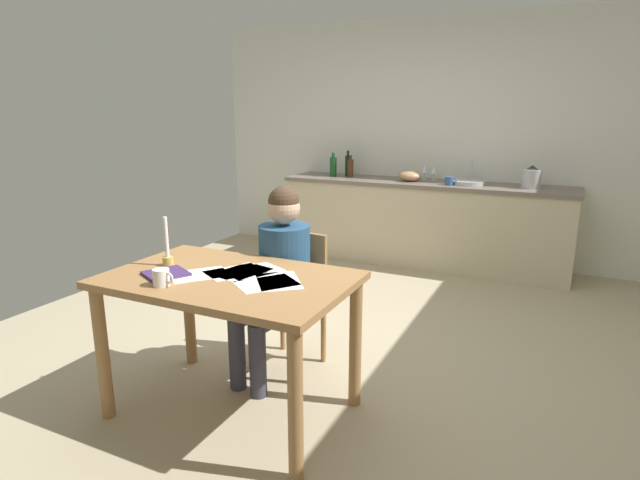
{
  "coord_description": "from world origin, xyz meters",
  "views": [
    {
      "loc": [
        1.37,
        -3.17,
        1.65
      ],
      "look_at": [
        0.01,
        -0.34,
        0.85
      ],
      "focal_mm": 29.07,
      "sensor_mm": 36.0,
      "label": 1
    }
  ],
  "objects": [
    {
      "name": "sink_unit",
      "position": [
        0.45,
        2.24,
        0.92
      ],
      "size": [
        0.36,
        0.36,
        0.24
      ],
      "color": "#B2B7BC",
      "rests_on": "kitchen_counter"
    },
    {
      "name": "chair_at_table",
      "position": [
        -0.16,
        -0.39,
        0.49
      ],
      "size": [
        0.45,
        0.45,
        0.87
      ],
      "color": "#9E7042",
      "rests_on": "ground"
    },
    {
      "name": "wine_glass_near_sink",
      "position": [
        0.06,
        2.39,
        1.01
      ],
      "size": [
        0.07,
        0.07,
        0.15
      ],
      "color": "silver",
      "rests_on": "kitchen_counter"
    },
    {
      "name": "book_magazine",
      "position": [
        -0.5,
        -1.17,
        0.8
      ],
      "size": [
        0.27,
        0.27,
        0.02
      ],
      "primitive_type": "cube",
      "rotation": [
        0.0,
        0.0,
        -0.47
      ],
      "color": "#422B61",
      "rests_on": "dining_table"
    },
    {
      "name": "wine_glass_by_kettle",
      "position": [
        -0.04,
        2.39,
        1.01
      ],
      "size": [
        0.07,
        0.07,
        0.15
      ],
      "color": "silver",
      "rests_on": "kitchen_counter"
    },
    {
      "name": "wall_back",
      "position": [
        0.0,
        2.6,
        1.3
      ],
      "size": [
        5.2,
        0.12,
        2.6
      ],
      "primitive_type": "cube",
      "color": "silver",
      "rests_on": "ground"
    },
    {
      "name": "paper_envelope",
      "position": [
        -0.34,
        -1.09,
        0.79
      ],
      "size": [
        0.35,
        0.36,
        0.0
      ],
      "primitive_type": "cube",
      "rotation": [
        0.0,
        0.0,
        -0.68
      ],
      "color": "white",
      "rests_on": "dining_table"
    },
    {
      "name": "ground_plane",
      "position": [
        0.0,
        0.0,
        -0.02
      ],
      "size": [
        5.2,
        5.2,
        0.04
      ],
      "primitive_type": "cube",
      "color": "tan"
    },
    {
      "name": "paper_letter",
      "position": [
        -0.11,
        -0.91,
        0.79
      ],
      "size": [
        0.32,
        0.36,
        0.0
      ],
      "primitive_type": "cube",
      "rotation": [
        0.0,
        0.0,
        -0.46
      ],
      "color": "white",
      "rests_on": "dining_table"
    },
    {
      "name": "bottle_wine_red",
      "position": [
        -0.87,
        2.28,
        1.0
      ],
      "size": [
        0.07,
        0.07,
        0.24
      ],
      "color": "#593319",
      "rests_on": "kitchen_counter"
    },
    {
      "name": "paper_bill",
      "position": [
        -0.17,
        -0.95,
        0.79
      ],
      "size": [
        0.27,
        0.34,
        0.0
      ],
      "primitive_type": "cube",
      "rotation": [
        0.0,
        0.0,
        -0.23
      ],
      "color": "white",
      "rests_on": "dining_table"
    },
    {
      "name": "paper_notice",
      "position": [
        0.09,
        -1.0,
        0.79
      ],
      "size": [
        0.35,
        0.36,
        0.0
      ],
      "primitive_type": "cube",
      "rotation": [
        0.0,
        0.0,
        0.68
      ],
      "color": "white",
      "rests_on": "dining_table"
    },
    {
      "name": "paper_receipt",
      "position": [
        -0.2,
        -0.96,
        0.79
      ],
      "size": [
        0.33,
        0.36,
        0.0
      ],
      "primitive_type": "cube",
      "rotation": [
        0.0,
        0.0,
        -0.54
      ],
      "color": "white",
      "rests_on": "dining_table"
    },
    {
      "name": "bottle_oil",
      "position": [
        -1.05,
        2.22,
        1.01
      ],
      "size": [
        0.08,
        0.08,
        0.27
      ],
      "color": "#194C23",
      "rests_on": "kitchen_counter"
    },
    {
      "name": "paper_flyer",
      "position": [
        0.06,
        -1.05,
        0.79
      ],
      "size": [
        0.34,
        0.36,
        0.0
      ],
      "primitive_type": "cube",
      "rotation": [
        0.0,
        0.0,
        -0.63
      ],
      "color": "white",
      "rests_on": "dining_table"
    },
    {
      "name": "kitchen_counter",
      "position": [
        0.0,
        2.24,
        0.45
      ],
      "size": [
        3.04,
        0.64,
        0.9
      ],
      "color": "beige",
      "rests_on": "ground"
    },
    {
      "name": "dining_table",
      "position": [
        -0.19,
        -1.04,
        0.67
      ],
      "size": [
        1.29,
        0.83,
        0.79
      ],
      "color": "#9E7042",
      "rests_on": "ground"
    },
    {
      "name": "person_seated",
      "position": [
        -0.18,
        -0.53,
        0.68
      ],
      "size": [
        0.37,
        0.62,
        1.19
      ],
      "color": "navy",
      "rests_on": "ground"
    },
    {
      "name": "mixing_bowl",
      "position": [
        -0.15,
        2.22,
        0.95
      ],
      "size": [
        0.24,
        0.24,
        0.11
      ],
      "primitive_type": "ellipsoid",
      "color": "tan",
      "rests_on": "kitchen_counter"
    },
    {
      "name": "stovetop_kettle",
      "position": [
        1.05,
        2.24,
        1.0
      ],
      "size": [
        0.18,
        0.18,
        0.22
      ],
      "color": "#B7BABF",
      "rests_on": "kitchen_counter"
    },
    {
      "name": "bottle_vinegar",
      "position": [
        -0.92,
        2.34,
        1.02
      ],
      "size": [
        0.06,
        0.06,
        0.29
      ],
      "color": "black",
      "rests_on": "kitchen_counter"
    },
    {
      "name": "coffee_mug",
      "position": [
        -0.4,
        -1.31,
        0.83
      ],
      "size": [
        0.12,
        0.08,
        0.09
      ],
      "color": "white",
      "rests_on": "dining_table"
    },
    {
      "name": "candlestick",
      "position": [
        -0.61,
        -1.03,
        0.87
      ],
      "size": [
        0.06,
        0.06,
        0.28
      ],
      "color": "gold",
      "rests_on": "dining_table"
    },
    {
      "name": "teacup_on_counter",
      "position": [
        0.29,
        2.09,
        0.94
      ],
      "size": [
        0.12,
        0.08,
        0.09
      ],
      "color": "#33598C",
      "rests_on": "kitchen_counter"
    }
  ]
}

